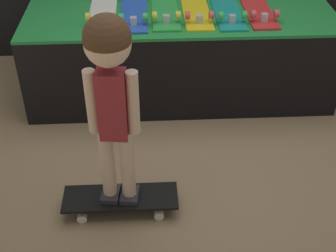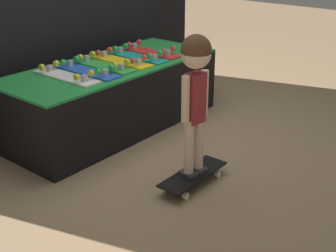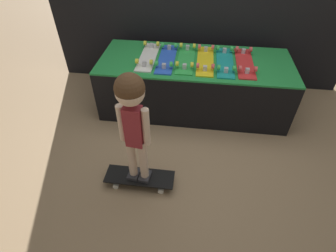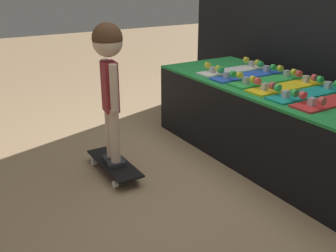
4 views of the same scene
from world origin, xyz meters
TOP-DOWN VIEW (x-y plane):
  - ground_plane at (0.00, 0.00)m, footprint 16.00×16.00m
  - display_rack at (0.00, 0.54)m, footprint 2.12×0.85m
  - skateboard_white_on_rack at (-0.53, 0.54)m, footprint 0.18×0.68m
  - skateboard_blue_on_rack at (-0.32, 0.52)m, footprint 0.18×0.68m
  - skateboard_green_on_rack at (-0.11, 0.53)m, footprint 0.18×0.68m
  - skateboard_yellow_on_rack at (0.11, 0.52)m, footprint 0.18×0.68m
  - skateboard_teal_on_rack at (0.32, 0.51)m, footprint 0.18×0.68m
  - skateboard_red_on_rack at (0.53, 0.53)m, footprint 0.18×0.68m
  - skateboard_on_floor at (-0.40, -0.70)m, footprint 0.62×0.20m
  - child at (-0.40, -0.70)m, footprint 0.25×0.21m

SIDE VIEW (x-z plane):
  - ground_plane at x=0.00m, z-range 0.00..0.00m
  - skateboard_on_floor at x=-0.40m, z-range 0.03..0.12m
  - display_rack at x=0.00m, z-range 0.00..0.62m
  - skateboard_white_on_rack at x=-0.53m, z-range 0.59..0.68m
  - skateboard_blue_on_rack at x=-0.32m, z-range 0.59..0.68m
  - skateboard_green_on_rack at x=-0.11m, z-range 0.59..0.68m
  - skateboard_yellow_on_rack at x=0.11m, z-range 0.59..0.68m
  - skateboard_teal_on_rack at x=0.32m, z-range 0.59..0.68m
  - skateboard_red_on_rack at x=0.53m, z-range 0.59..0.68m
  - child at x=-0.40m, z-range 0.30..1.34m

